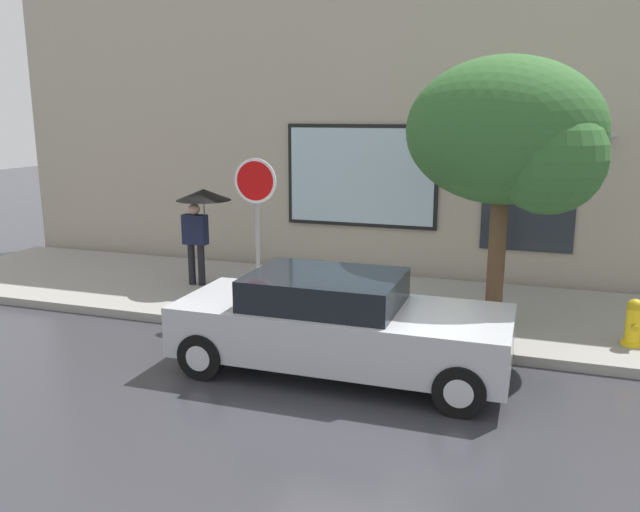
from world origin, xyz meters
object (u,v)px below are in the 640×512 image
at_px(pedestrian_with_umbrella, 201,208).
at_px(street_tree, 513,137).
at_px(fire_hydrant, 633,323).
at_px(stop_sign, 256,204).
at_px(parked_car, 338,324).

distance_m(pedestrian_with_umbrella, street_tree, 6.04).
bearing_deg(street_tree, fire_hydrant, -1.90).
distance_m(pedestrian_with_umbrella, stop_sign, 2.06).
relative_size(parked_car, street_tree, 1.07).
distance_m(street_tree, stop_sign, 4.27).
bearing_deg(street_tree, stop_sign, -176.98).
bearing_deg(parked_car, pedestrian_with_umbrella, 141.28).
height_order(parked_car, stop_sign, stop_sign).
bearing_deg(stop_sign, street_tree, 3.02).
bearing_deg(street_tree, parked_car, -135.01).
bearing_deg(street_tree, pedestrian_with_umbrella, 171.01).
distance_m(fire_hydrant, pedestrian_with_umbrella, 7.83).
xyz_separation_m(pedestrian_with_umbrella, stop_sign, (1.69, -1.13, 0.30)).
bearing_deg(fire_hydrant, street_tree, 178.10).
bearing_deg(fire_hydrant, stop_sign, -178.52).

